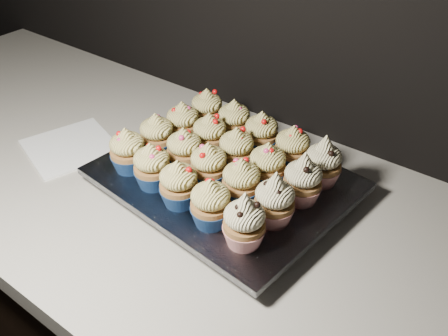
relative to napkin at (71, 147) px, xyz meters
The scene contains 24 objects.
worktop 0.57m from the napkin, ahead, with size 2.44×0.64×0.04m, color beige.
napkin is the anchor object (origin of this frame).
baking_tray 0.34m from the napkin, 12.91° to the left, with size 0.38×0.29×0.02m, color black.
foil_lining 0.34m from the napkin, 12.91° to the left, with size 0.41×0.32×0.01m, color silver.
cupcake_0 0.20m from the napkin, ahead, with size 0.06×0.06×0.08m.
cupcake_1 0.26m from the napkin, ahead, with size 0.06×0.06×0.08m.
cupcake_2 0.32m from the napkin, ahead, with size 0.06×0.06×0.08m.
cupcake_3 0.39m from the napkin, ahead, with size 0.06×0.06×0.08m.
cupcake_4 0.46m from the napkin, ahead, with size 0.06×0.06×0.10m.
cupcake_5 0.21m from the napkin, 16.89° to the left, with size 0.06×0.06×0.08m.
cupcake_6 0.27m from the napkin, 10.98° to the left, with size 0.06×0.06×0.08m.
cupcake_7 0.33m from the napkin, ahead, with size 0.06×0.06×0.08m.
cupcake_8 0.40m from the napkin, ahead, with size 0.06×0.06×0.08m.
cupcake_9 0.47m from the napkin, ahead, with size 0.06×0.06×0.10m.
cupcake_10 0.24m from the napkin, 30.95° to the left, with size 0.06×0.06×0.08m.
cupcake_11 0.30m from the napkin, 23.68° to the left, with size 0.06×0.06×0.08m.
cupcake_12 0.35m from the napkin, 17.77° to the left, with size 0.06×0.06×0.08m.
cupcake_13 0.42m from the napkin, 13.96° to the left, with size 0.06×0.06×0.08m.
cupcake_14 0.48m from the napkin, 11.79° to the left, with size 0.06×0.06×0.10m.
cupcake_15 0.28m from the napkin, 42.69° to the left, with size 0.06×0.06×0.08m.
cupcake_16 0.33m from the napkin, 34.11° to the left, with size 0.06×0.06×0.08m.
cupcake_17 0.39m from the napkin, 27.89° to the left, with size 0.06×0.06×0.08m.
cupcake_18 0.45m from the napkin, 22.71° to the left, with size 0.06×0.06×0.08m.
cupcake_19 0.50m from the napkin, 18.84° to the left, with size 0.06×0.06×0.10m.
Camera 1 is at (0.18, 1.18, 1.45)m, focal length 40.00 mm.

